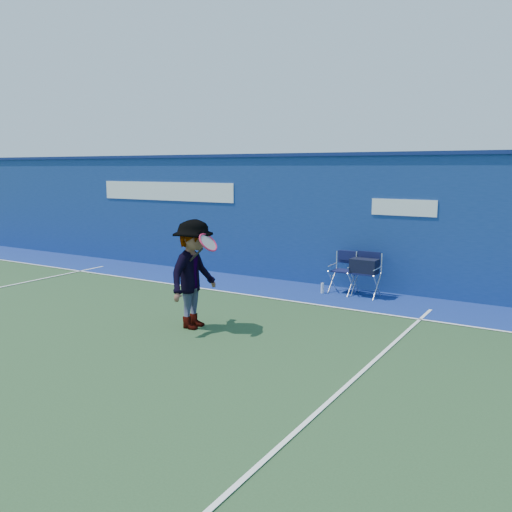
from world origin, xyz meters
The scene contains 8 objects.
ground centered at (0.00, 0.00, 0.00)m, with size 80.00×80.00×0.00m, color #264424.
stadium_wall centered at (0.00, 5.20, 1.55)m, with size 24.00×0.50×3.08m.
out_of_bounds_strip centered at (0.00, 4.10, 0.00)m, with size 24.00×1.80×0.01m, color navy.
court_lines centered at (0.00, 0.60, 0.01)m, with size 24.00×12.00×0.01m.
directors_chair_left centered at (2.47, 4.54, 0.30)m, with size 0.54×0.50×0.91m.
directors_chair_right centered at (2.99, 4.40, 0.40)m, with size 0.57×0.51×0.95m.
water_bottle centered at (2.10, 4.21, 0.12)m, with size 0.07×0.07×0.24m, color silver.
tennis_player centered at (1.27, 0.71, 0.94)m, with size 0.94×1.27×1.88m.
Camera 1 is at (6.88, -6.51, 2.74)m, focal length 38.00 mm.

